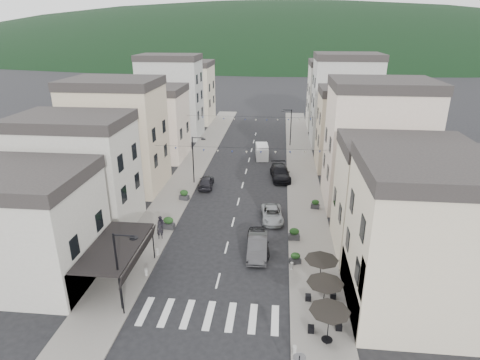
# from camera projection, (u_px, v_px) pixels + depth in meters

# --- Properties ---
(ground) EXTENTS (700.00, 700.00, 0.00)m
(ground) POSITION_uv_depth(u_px,v_px,m) (204.00, 337.00, 25.50)
(ground) COLOR black
(ground) RESTS_ON ground
(sidewalk_left) EXTENTS (4.00, 76.00, 0.12)m
(sidewalk_left) POSITION_uv_depth(u_px,v_px,m) (193.00, 167.00, 55.87)
(sidewalk_left) COLOR slate
(sidewalk_left) RESTS_ON ground
(sidewalk_right) EXTENTS (4.00, 76.00, 0.12)m
(sidewalk_right) POSITION_uv_depth(u_px,v_px,m) (302.00, 170.00, 54.45)
(sidewalk_right) COLOR slate
(sidewalk_right) RESTS_ON ground
(hill_backdrop) EXTENTS (640.00, 360.00, 70.00)m
(hill_backdrop) POSITION_uv_depth(u_px,v_px,m) (277.00, 51.00, 303.77)
(hill_backdrop) COLOR black
(hill_backdrop) RESTS_ON ground
(boutique_building) EXTENTS (12.00, 8.00, 8.00)m
(boutique_building) POSITION_uv_depth(u_px,v_px,m) (11.00, 232.00, 30.16)
(boutique_building) COLOR #B0ACA1
(boutique_building) RESTS_ON ground
(bistro_building) EXTENTS (10.00, 8.00, 10.00)m
(bistro_building) POSITION_uv_depth(u_px,v_px,m) (432.00, 248.00, 26.03)
(bistro_building) COLOR beige
(bistro_building) RESTS_ON ground
(boutique_awning) EXTENTS (3.77, 7.50, 3.28)m
(boutique_awning) POSITION_uv_depth(u_px,v_px,m) (118.00, 248.00, 29.70)
(boutique_awning) COLOR black
(boutique_awning) RESTS_ON ground
(buildings_row_left) EXTENTS (10.20, 54.16, 14.00)m
(buildings_row_left) POSITION_uv_depth(u_px,v_px,m) (153.00, 114.00, 59.67)
(buildings_row_left) COLOR #B0ACA1
(buildings_row_left) RESTS_ON ground
(buildings_row_right) EXTENTS (10.20, 54.16, 14.50)m
(buildings_row_right) POSITION_uv_depth(u_px,v_px,m) (353.00, 119.00, 55.79)
(buildings_row_right) COLOR beige
(buildings_row_right) RESTS_ON ground
(cafe_terrace) EXTENTS (2.50, 8.10, 2.53)m
(cafe_terrace) POSITION_uv_depth(u_px,v_px,m) (325.00, 287.00, 26.52)
(cafe_terrace) COLOR black
(cafe_terrace) RESTS_ON ground
(streetlamp_left_near) EXTENTS (1.70, 0.56, 6.00)m
(streetlamp_left_near) POSITION_uv_depth(u_px,v_px,m) (121.00, 264.00, 26.57)
(streetlamp_left_near) COLOR black
(streetlamp_left_near) RESTS_ON ground
(streetlamp_left_far) EXTENTS (1.70, 0.56, 6.00)m
(streetlamp_left_far) POSITION_uv_depth(u_px,v_px,m) (195.00, 155.00, 48.83)
(streetlamp_left_far) COLOR black
(streetlamp_left_far) RESTS_ON ground
(streetlamp_right_far) EXTENTS (1.70, 0.56, 6.00)m
(streetlamp_right_far) POSITION_uv_depth(u_px,v_px,m) (289.00, 124.00, 64.43)
(streetlamp_right_far) COLOR black
(streetlamp_right_far) RESTS_ON ground
(bollards) EXTENTS (11.66, 10.26, 0.60)m
(bollards) POSITION_uv_depth(u_px,v_px,m) (217.00, 280.00, 30.45)
(bollards) COLOR gray
(bollards) RESTS_ON ground
(bunting_near) EXTENTS (19.00, 0.28, 0.62)m
(bunting_near) POSITION_uv_depth(u_px,v_px,m) (239.00, 151.00, 43.86)
(bunting_near) COLOR black
(bunting_near) RESTS_ON ground
(bunting_far) EXTENTS (19.00, 0.28, 0.62)m
(bunting_far) POSITION_uv_depth(u_px,v_px,m) (250.00, 119.00, 58.70)
(bunting_far) COLOR black
(bunting_far) RESTS_ON ground
(parked_car_a) EXTENTS (2.32, 4.70, 1.54)m
(parked_car_a) POSITION_uv_depth(u_px,v_px,m) (258.00, 242.00, 35.17)
(parked_car_a) COLOR black
(parked_car_a) RESTS_ON ground
(parked_car_b) EXTENTS (1.80, 4.79, 1.56)m
(parked_car_b) POSITION_uv_depth(u_px,v_px,m) (257.00, 247.00, 34.35)
(parked_car_b) COLOR #323234
(parked_car_b) RESTS_ON ground
(parked_car_c) EXTENTS (2.54, 4.73, 1.26)m
(parked_car_c) POSITION_uv_depth(u_px,v_px,m) (272.00, 214.00, 40.55)
(parked_car_c) COLOR gray
(parked_car_c) RESTS_ON ground
(parked_car_d) EXTENTS (3.00, 5.88, 1.64)m
(parked_car_d) POSITION_uv_depth(u_px,v_px,m) (280.00, 173.00, 51.40)
(parked_car_d) COLOR black
(parked_car_d) RESTS_ON ground
(parked_car_e) EXTENTS (1.94, 4.23, 1.40)m
(parked_car_e) POSITION_uv_depth(u_px,v_px,m) (206.00, 182.00, 48.76)
(parked_car_e) COLOR black
(parked_car_e) RESTS_ON ground
(delivery_van) EXTENTS (2.17, 4.53, 2.10)m
(delivery_van) POSITION_uv_depth(u_px,v_px,m) (262.00, 151.00, 59.53)
(delivery_van) COLOR silver
(delivery_van) RESTS_ON ground
(pedestrian_a) EXTENTS (0.69, 0.54, 1.68)m
(pedestrian_a) POSITION_uv_depth(u_px,v_px,m) (160.00, 230.00, 36.72)
(pedestrian_a) COLOR black
(pedestrian_a) RESTS_ON sidewalk_left
(pedestrian_b) EXTENTS (0.95, 0.87, 1.59)m
(pedestrian_b) POSITION_uv_depth(u_px,v_px,m) (161.00, 224.00, 37.94)
(pedestrian_b) COLOR black
(pedestrian_b) RESTS_ON sidewalk_left
(planter_la) EXTENTS (1.18, 0.77, 1.24)m
(planter_la) POSITION_uv_depth(u_px,v_px,m) (169.00, 223.00, 38.58)
(planter_la) COLOR #29292B
(planter_la) RESTS_ON sidewalk_left
(planter_lb) EXTENTS (1.17, 0.83, 1.18)m
(planter_lb) POSITION_uv_depth(u_px,v_px,m) (184.00, 195.00, 45.00)
(planter_lb) COLOR #2B2B2E
(planter_lb) RESTS_ON sidewalk_left
(planter_ra) EXTENTS (1.02, 0.79, 1.01)m
(planter_ra) POSITION_uv_depth(u_px,v_px,m) (295.00, 258.00, 32.95)
(planter_ra) COLOR #2D2E30
(planter_ra) RESTS_ON sidewalk_right
(planter_rb) EXTENTS (1.05, 0.61, 1.15)m
(planter_rb) POSITION_uv_depth(u_px,v_px,m) (294.00, 234.00, 36.63)
(planter_rb) COLOR #313033
(planter_rb) RESTS_ON sidewalk_right
(planter_rc) EXTENTS (0.98, 0.67, 1.01)m
(planter_rc) POSITION_uv_depth(u_px,v_px,m) (315.00, 204.00, 42.89)
(planter_rc) COLOR #2A2A2C
(planter_rc) RESTS_ON sidewalk_right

